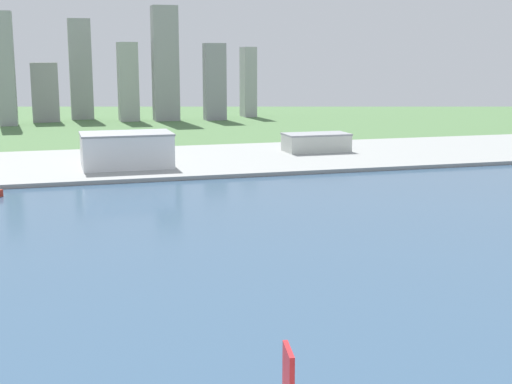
% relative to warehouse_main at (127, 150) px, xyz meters
% --- Properties ---
extents(ground_plane, '(2400.00, 2400.00, 0.00)m').
position_rel_warehouse_main_xyz_m(ground_plane, '(-5.82, -164.54, -13.16)').
color(ground_plane, '#4B7242').
extents(water_bay, '(840.00, 360.00, 0.15)m').
position_rel_warehouse_main_xyz_m(water_bay, '(-5.82, -224.54, -13.08)').
color(water_bay, '#385675').
rests_on(water_bay, ground).
extents(industrial_pier, '(840.00, 140.00, 2.50)m').
position_rel_warehouse_main_xyz_m(industrial_pier, '(-5.82, 25.46, -11.91)').
color(industrial_pier, '#959895').
rests_on(industrial_pier, ground).
extents(warehouse_main, '(55.18, 35.02, 21.27)m').
position_rel_warehouse_main_xyz_m(warehouse_main, '(0.00, 0.00, 0.00)').
color(warehouse_main, white).
rests_on(warehouse_main, industrial_pier).
extents(warehouse_annex, '(46.15, 24.62, 12.96)m').
position_rel_warehouse_main_xyz_m(warehouse_annex, '(138.45, 36.46, -4.16)').
color(warehouse_annex, silver).
rests_on(warehouse_annex, industrial_pier).
extents(distant_skyline, '(388.24, 76.01, 155.96)m').
position_rel_warehouse_main_xyz_m(distant_skyline, '(-16.81, 354.77, 43.55)').
color(distant_skyline, '#ABAEAB').
rests_on(distant_skyline, ground).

